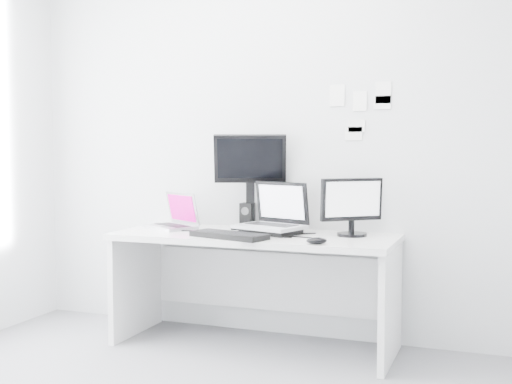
% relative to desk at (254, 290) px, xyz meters
% --- Properties ---
extents(back_wall, '(3.60, 0.00, 3.60)m').
position_rel_desk_xyz_m(back_wall, '(0.00, 0.35, 0.99)').
color(back_wall, silver).
rests_on(back_wall, ground).
extents(desk, '(1.80, 0.70, 0.73)m').
position_rel_desk_xyz_m(desk, '(0.00, 0.00, 0.00)').
color(desk, silver).
rests_on(desk, ground).
extents(macbook, '(0.42, 0.39, 0.26)m').
position_rel_desk_xyz_m(macbook, '(-0.63, 0.06, 0.49)').
color(macbook, '#A6A6AA').
rests_on(macbook, desk).
extents(speaker, '(0.09, 0.09, 0.17)m').
position_rel_desk_xyz_m(speaker, '(-0.15, 0.27, 0.45)').
color(speaker, black).
rests_on(speaker, desk).
extents(dell_laptop, '(0.49, 0.43, 0.34)m').
position_rel_desk_xyz_m(dell_laptop, '(0.09, 0.04, 0.53)').
color(dell_laptop, '#9D9FA5').
rests_on(dell_laptop, desk).
extents(rear_monitor, '(0.51, 0.32, 0.66)m').
position_rel_desk_xyz_m(rear_monitor, '(-0.12, 0.24, 0.69)').
color(rear_monitor, black).
rests_on(rear_monitor, desk).
extents(samsung_monitor, '(0.43, 0.40, 0.37)m').
position_rel_desk_xyz_m(samsung_monitor, '(0.60, 0.13, 0.55)').
color(samsung_monitor, black).
rests_on(samsung_monitor, desk).
extents(keyboard, '(0.53, 0.31, 0.03)m').
position_rel_desk_xyz_m(keyboard, '(-0.08, -0.23, 0.38)').
color(keyboard, black).
rests_on(keyboard, desk).
extents(mouse, '(0.14, 0.12, 0.04)m').
position_rel_desk_xyz_m(mouse, '(0.49, -0.29, 0.38)').
color(mouse, black).
rests_on(mouse, desk).
extents(wall_note_0, '(0.10, 0.00, 0.14)m').
position_rel_desk_xyz_m(wall_note_0, '(0.45, 0.34, 1.26)').
color(wall_note_0, white).
rests_on(wall_note_0, back_wall).
extents(wall_note_1, '(0.09, 0.00, 0.13)m').
position_rel_desk_xyz_m(wall_note_1, '(0.60, 0.34, 1.22)').
color(wall_note_1, white).
rests_on(wall_note_1, back_wall).
extents(wall_note_2, '(0.10, 0.00, 0.14)m').
position_rel_desk_xyz_m(wall_note_2, '(0.75, 0.34, 1.26)').
color(wall_note_2, white).
rests_on(wall_note_2, back_wall).
extents(wall_note_3, '(0.11, 0.00, 0.08)m').
position_rel_desk_xyz_m(wall_note_3, '(0.58, 0.34, 1.05)').
color(wall_note_3, white).
rests_on(wall_note_3, back_wall).
extents(wall_note_4, '(0.11, 0.00, 0.09)m').
position_rel_desk_xyz_m(wall_note_4, '(0.56, 0.34, 1.01)').
color(wall_note_4, white).
rests_on(wall_note_4, back_wall).
extents(wall_note_5, '(0.11, 0.00, 0.09)m').
position_rel_desk_xyz_m(wall_note_5, '(0.74, 0.34, 1.20)').
color(wall_note_5, white).
rests_on(wall_note_5, back_wall).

